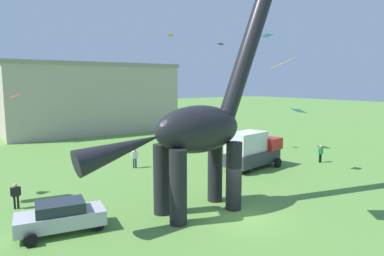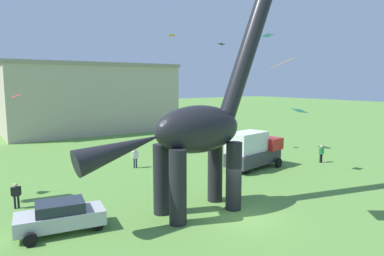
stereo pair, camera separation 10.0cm
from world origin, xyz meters
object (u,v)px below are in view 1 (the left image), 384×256
object	(u,v)px
kite_near_high	(15,96)
kite_mid_left	(171,35)
kite_trailing	(282,63)
kite_drifting	(267,36)
parked_sedan_left	(61,216)
person_near_flyer	(135,156)
parked_box_truck	(252,149)
dinosaur_sculpture	(197,129)
person_far_spectator	(320,152)
person_watching_child	(16,193)
kite_apex	(221,44)
kite_mid_center	(298,111)

from	to	relation	value
kite_near_high	kite_mid_left	distance (m)	21.56
kite_trailing	kite_drifting	bearing A→B (deg)	47.90
parked_sedan_left	kite_near_high	bearing A→B (deg)	98.22
person_near_flyer	parked_box_truck	bearing A→B (deg)	117.37
dinosaur_sculpture	person_far_spectator	size ratio (longest dim) A/B	8.06
kite_mid_left	kite_drifting	bearing A→B (deg)	-99.49
parked_sedan_left	parked_box_truck	distance (m)	17.37
kite_near_high	person_far_spectator	bearing A→B (deg)	-28.80
parked_sedan_left	kite_trailing	world-z (taller)	kite_trailing
parked_box_truck	kite_near_high	world-z (taller)	kite_near_high
parked_sedan_left	person_far_spectator	size ratio (longest dim) A/B	2.70
person_watching_child	kite_mid_left	distance (m)	29.55
person_watching_child	kite_apex	bearing A→B (deg)	-81.72
parked_box_truck	kite_drifting	bearing A→B (deg)	-120.85
dinosaur_sculpture	parked_box_truck	xyz separation A→B (m)	(9.71, 5.60, -3.13)
person_near_flyer	person_far_spectator	xyz separation A→B (m)	(15.09, -7.77, -0.05)
kite_mid_left	person_far_spectator	bearing A→B (deg)	-77.96
parked_box_truck	kite_mid_left	distance (m)	21.36
kite_near_high	person_near_flyer	bearing A→B (deg)	-31.52
person_near_flyer	kite_drifting	bearing A→B (deg)	106.10
kite_near_high	kite_apex	bearing A→B (deg)	-10.23
kite_mid_center	parked_sedan_left	bearing A→B (deg)	-164.33
kite_mid_center	kite_trailing	world-z (taller)	kite_trailing
parked_box_truck	kite_mid_center	size ratio (longest dim) A/B	2.77
dinosaur_sculpture	kite_trailing	bearing A→B (deg)	-90.29
person_far_spectator	kite_near_high	size ratio (longest dim) A/B	1.71
dinosaur_sculpture	kite_drifting	xyz separation A→B (m)	(8.97, 3.52, 6.14)
kite_apex	person_far_spectator	bearing A→B (deg)	-65.29
person_far_spectator	kite_mid_center	bearing A→B (deg)	-44.95
parked_box_truck	person_watching_child	bearing A→B (deg)	166.49
parked_sedan_left	kite_drifting	world-z (taller)	kite_drifting
dinosaur_sculpture	kite_trailing	distance (m)	5.75
dinosaur_sculpture	person_watching_child	size ratio (longest dim) A/B	8.60
dinosaur_sculpture	person_far_spectator	distance (m)	17.28
person_watching_child	kite_near_high	distance (m)	11.53
parked_box_truck	kite_trailing	distance (m)	13.91
kite_drifting	kite_apex	bearing A→B (deg)	71.51
person_watching_child	kite_near_high	size ratio (longest dim) A/B	1.60
kite_near_high	kite_mid_left	xyz separation A→B (m)	(19.18, 6.85, 7.06)
person_far_spectator	kite_mid_center	world-z (taller)	kite_mid_center
kite_mid_center	kite_drifting	distance (m)	14.33
parked_box_truck	kite_trailing	size ratio (longest dim) A/B	3.26
kite_apex	kite_mid_center	size ratio (longest dim) A/B	0.41
dinosaur_sculpture	kite_near_high	xyz separation A→B (m)	(-6.91, 16.45, 1.48)
dinosaur_sculpture	kite_mid_center	size ratio (longest dim) A/B	6.21
parked_sedan_left	person_near_flyer	bearing A→B (deg)	58.04
person_watching_child	kite_mid_center	world-z (taller)	kite_mid_center
kite_apex	dinosaur_sculpture	bearing A→B (deg)	-133.02
kite_apex	kite_trailing	size ratio (longest dim) A/B	0.48
person_watching_child	kite_mid_left	xyz separation A→B (m)	(20.81, 16.94, 12.39)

